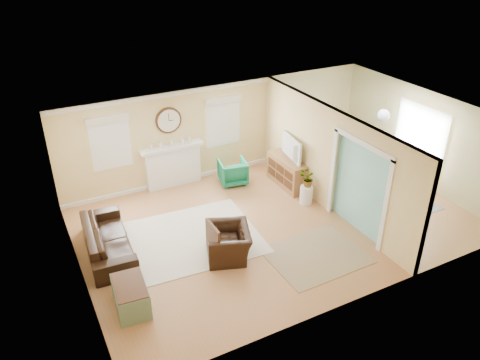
{
  "coord_description": "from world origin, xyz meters",
  "views": [
    {
      "loc": [
        -5.09,
        -7.97,
        6.23
      ],
      "look_at": [
        -0.8,
        0.3,
        1.2
      ],
      "focal_mm": 35.0,
      "sensor_mm": 36.0,
      "label": 1
    }
  ],
  "objects_px": {
    "green_chair": "(233,172)",
    "credenza": "(287,172)",
    "eames_chair": "(228,243)",
    "sofa": "(107,239)",
    "dining_table": "(373,183)"
  },
  "relations": [
    {
      "from": "green_chair",
      "to": "credenza",
      "type": "bearing_deg",
      "value": 158.53
    },
    {
      "from": "sofa",
      "to": "credenza",
      "type": "height_order",
      "value": "credenza"
    },
    {
      "from": "green_chair",
      "to": "dining_table",
      "type": "relative_size",
      "value": 0.37
    },
    {
      "from": "eames_chair",
      "to": "dining_table",
      "type": "distance_m",
      "value": 4.57
    },
    {
      "from": "sofa",
      "to": "green_chair",
      "type": "xyz_separation_m",
      "value": [
        3.81,
        1.57,
        0.0
      ]
    },
    {
      "from": "eames_chair",
      "to": "credenza",
      "type": "xyz_separation_m",
      "value": [
        2.81,
        2.08,
        0.07
      ]
    },
    {
      "from": "sofa",
      "to": "green_chair",
      "type": "bearing_deg",
      "value": -63.49
    },
    {
      "from": "dining_table",
      "to": "credenza",
      "type": "bearing_deg",
      "value": 40.48
    },
    {
      "from": "sofa",
      "to": "eames_chair",
      "type": "distance_m",
      "value": 2.61
    },
    {
      "from": "sofa",
      "to": "credenza",
      "type": "relative_size",
      "value": 1.63
    },
    {
      "from": "eames_chair",
      "to": "credenza",
      "type": "distance_m",
      "value": 3.5
    },
    {
      "from": "green_chair",
      "to": "credenza",
      "type": "xyz_separation_m",
      "value": [
        1.25,
        -0.8,
        0.07
      ]
    },
    {
      "from": "green_chair",
      "to": "dining_table",
      "type": "bearing_deg",
      "value": 153.68
    },
    {
      "from": "sofa",
      "to": "dining_table",
      "type": "relative_size",
      "value": 1.16
    },
    {
      "from": "eames_chair",
      "to": "sofa",
      "type": "bearing_deg",
      "value": -100.52
    }
  ]
}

